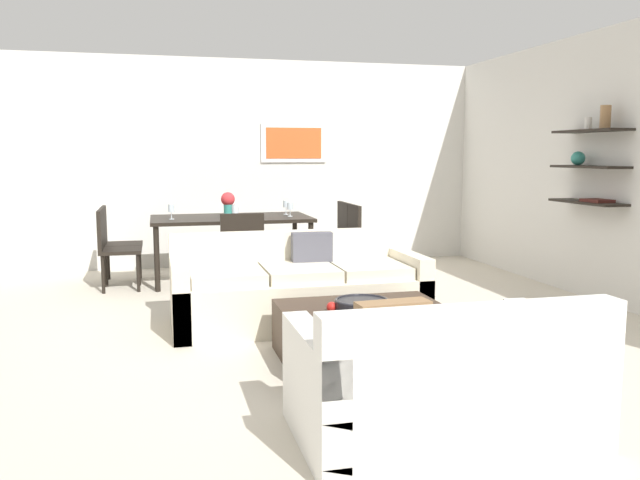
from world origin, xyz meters
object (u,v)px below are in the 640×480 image
decorative_bowl (362,305)px  wine_glass_right_far (286,204)px  dining_chair_right_near (345,237)px  loveseat_white (441,383)px  dining_table (231,222)px  wine_glass_right_near (290,207)px  wine_glass_left_near (171,209)px  wine_glass_foot (235,209)px  sofa_beige (298,291)px  dining_chair_right_far (335,232)px  centerpiece_vase (228,202)px  apple_on_coffee_table (332,307)px  dining_chair_left_near (112,244)px  coffee_table (366,335)px  dining_chair_foot (241,249)px  dining_chair_left_far (115,239)px

decorative_bowl → wine_glass_right_far: 3.46m
dining_chair_right_near → wine_glass_right_far: size_ratio=5.19×
loveseat_white → dining_table: loveseat_white is taller
wine_glass_right_near → wine_glass_left_near: bearing=180.0°
wine_glass_right_near → wine_glass_foot: bearing=-154.9°
dining_chair_right_near → sofa_beige: bearing=-117.5°
sofa_beige → wine_glass_right_far: bearing=81.4°
dining_chair_right_far → centerpiece_vase: centerpiece_vase is taller
apple_on_coffee_table → wine_glass_foot: 2.89m
dining_chair_right_far → wine_glass_foot: wine_glass_foot is taller
decorative_bowl → dining_chair_left_near: size_ratio=0.43×
dining_chair_right_far → wine_glass_left_near: bearing=-170.1°
coffee_table → dining_chair_right_far: 3.56m
loveseat_white → dining_chair_foot: 3.69m
dining_chair_right_far → dining_table: bearing=-170.3°
sofa_beige → coffee_table: (0.25, -1.14, -0.10)m
dining_chair_left_far → dining_chair_foot: size_ratio=1.00×
apple_on_coffee_table → dining_chair_left_far: bearing=115.2°
coffee_table → dining_chair_right_near: dining_chair_right_near is taller
dining_table → dining_chair_left_far: size_ratio=2.07×
dining_table → centerpiece_vase: (-0.04, -0.04, 0.24)m
apple_on_coffee_table → wine_glass_foot: (-0.33, 2.83, 0.46)m
dining_chair_right_far → centerpiece_vase: size_ratio=3.04×
apple_on_coffee_table → dining_chair_left_near: size_ratio=0.08×
dining_chair_right_near → wine_glass_right_near: bearing=171.0°
apple_on_coffee_table → dining_chair_right_near: (0.99, 3.05, 0.09)m
wine_glass_foot → wine_glass_right_far: bearing=39.9°
wine_glass_right_far → centerpiece_vase: 0.73m
decorative_bowl → sofa_beige: bearing=99.5°
apple_on_coffee_table → dining_chair_right_far: bearing=74.2°
decorative_bowl → dining_table: size_ratio=0.21×
dining_chair_left_near → dining_chair_right_near: bearing=0.0°
coffee_table → dining_chair_left_far: size_ratio=1.36×
dining_chair_foot → wine_glass_right_far: 1.29m
dining_chair_right_far → wine_glass_left_near: size_ratio=5.30×
dining_chair_left_near → dining_chair_right_far: 2.67m
dining_table → dining_chair_right_near: dining_chair_right_near is taller
decorative_bowl → centerpiece_vase: centerpiece_vase is taller
loveseat_white → wine_glass_right_near: 4.46m
dining_chair_right_near → dining_chair_left_near: bearing=180.0°
sofa_beige → loveseat_white: 2.45m
dining_chair_foot → wine_glass_left_near: 1.10m
dining_chair_right_near → wine_glass_foot: wine_glass_foot is taller
apple_on_coffee_table → centerpiece_vase: centerpiece_vase is taller
sofa_beige → dining_chair_left_near: 2.51m
wine_glass_right_far → centerpiece_vase: (-0.71, -0.16, 0.05)m
decorative_bowl → coffee_table: bearing=47.3°
coffee_table → wine_glass_right_near: size_ratio=7.49×
wine_glass_right_far → wine_glass_right_near: size_ratio=1.07×
decorative_bowl → wine_glass_foot: bearing=100.7°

